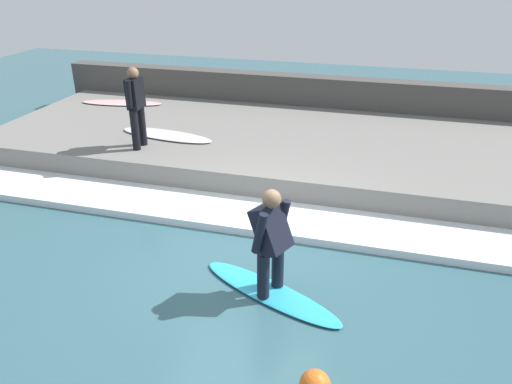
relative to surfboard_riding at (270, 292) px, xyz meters
name	(u,v)px	position (x,y,z in m)	size (l,w,h in m)	color
ground_plane	(241,260)	(0.64, 0.59, -0.03)	(28.00, 28.00, 0.00)	#335B66
concrete_ledge	(297,148)	(4.58, 0.59, 0.22)	(4.40, 12.74, 0.51)	slate
back_wall	(317,101)	(7.03, 0.59, 0.57)	(0.50, 13.38, 1.21)	#474442
wave_foam_crest	(263,217)	(1.83, 0.59, 0.03)	(1.08, 12.10, 0.12)	silver
surfboard_riding	(270,292)	(0.00, 0.00, 0.00)	(1.25, 2.10, 0.06)	#2DADD1
surfer_riding	(271,237)	(0.00, 0.00, 0.81)	(0.52, 0.55, 1.40)	black
surfer_waiting_near	(136,103)	(3.15, 3.39, 1.34)	(0.52, 0.23, 1.53)	black
surfboard_waiting_near	(166,135)	(3.85, 3.17, 0.51)	(0.86, 2.14, 0.06)	silver
surfboard_spare	(122,103)	(5.79, 5.28, 0.51)	(0.84, 2.09, 0.06)	beige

